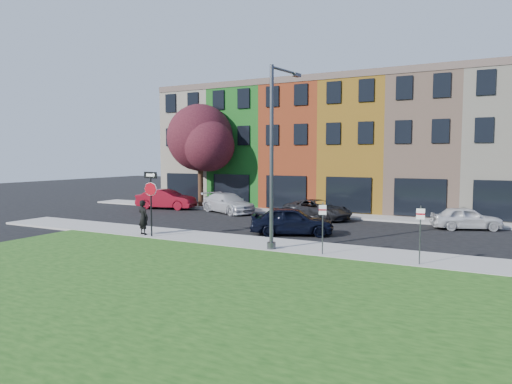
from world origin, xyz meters
The scene contains 16 objects.
ground centered at (0.00, 0.00, 0.00)m, with size 120.00×120.00×0.00m, color black.
sidewalk_near centered at (2.00, 3.00, 0.06)m, with size 40.00×3.00×0.12m, color #97958F.
sidewalk_far centered at (-3.00, 15.00, 0.06)m, with size 40.00×2.40×0.12m, color #97958F.
grass_park centered at (8.00, -6.00, 0.05)m, with size 40.00×16.00×0.10m, color #194112.
rowhouse_block centered at (-2.50, 21.18, 4.99)m, with size 30.00×10.12×10.00m.
stop_sign centered at (-6.44, 1.88, 2.52)m, with size 1.03×0.28×3.40m.
man centered at (-7.17, 2.10, 1.05)m, with size 0.77×0.60×1.86m, color black.
sedan_near centered at (-0.32, 6.36, 0.78)m, with size 4.92×3.46×1.55m, color black.
parked_car_red centered at (-14.28, 12.92, 0.80)m, with size 5.09×2.66×1.60m, color maroon.
parked_car_silver centered at (-8.47, 13.09, 0.74)m, with size 5.54×4.02×1.49m, color #BABABF.
parked_car_dark centered at (-1.16, 12.82, 0.68)m, with size 5.33×3.58×1.36m, color black.
parked_car_white centered at (8.11, 12.84, 0.67)m, with size 4.26×2.98×1.35m, color silver.
street_lamp centered at (0.59, 2.10, 4.28)m, with size 0.66×2.57×8.25m.
parking_sign_a centered at (3.01, 1.89, 1.51)m, with size 0.30×0.16×2.24m.
parking_sign_b centered at (6.99, 1.89, 1.55)m, with size 0.32×0.11×2.30m.
tree_purple centered at (-12.29, 15.20, 5.71)m, with size 6.67×5.84×8.52m.
Camera 1 is at (9.44, -16.62, 4.35)m, focal length 32.00 mm.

